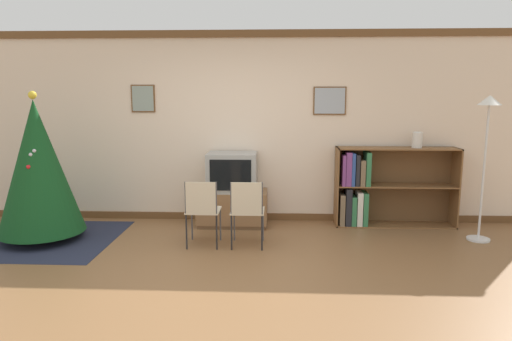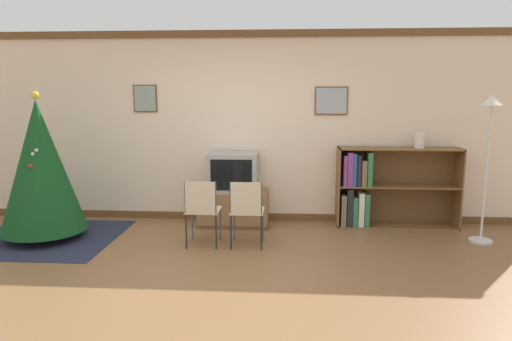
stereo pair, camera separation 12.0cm
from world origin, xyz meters
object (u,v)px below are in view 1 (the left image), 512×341
christmas_tree (38,167)px  standing_lamp (487,130)px  television (232,172)px  folding_chair_left (202,209)px  tv_console (233,208)px  bookshelf (373,188)px  vase (417,140)px  folding_chair_right (247,209)px

christmas_tree → standing_lamp: christmas_tree is taller
television → folding_chair_left: 1.03m
standing_lamp → tv_console: bearing=170.4°
bookshelf → vase: size_ratio=7.55×
standing_lamp → christmas_tree: bearing=-177.6°
tv_console → television: 0.51m
television → vase: 2.58m
folding_chair_left → tv_console: bearing=74.3°
tv_console → vase: size_ratio=4.42×
christmas_tree → tv_console: (2.34, 0.77, -0.68)m
television → bookshelf: bookshelf is taller
tv_console → christmas_tree: bearing=-161.9°
vase → tv_console: bearing=-177.8°
tv_console → standing_lamp: standing_lamp is taller
christmas_tree → folding_chair_right: (2.61, -0.19, -0.46)m
television → folding_chair_left: size_ratio=0.83×
tv_console → folding_chair_left: (-0.27, -0.95, 0.23)m
christmas_tree → television: christmas_tree is taller
christmas_tree → tv_console: 2.55m
tv_console → vase: (2.53, 0.10, 0.96)m
folding_chair_right → vase: vase is taller
folding_chair_left → bookshelf: (2.23, 1.05, 0.06)m
folding_chair_right → standing_lamp: size_ratio=0.45×
folding_chair_left → bookshelf: bearing=25.2°
folding_chair_right → vase: 2.61m
tv_console → bookshelf: bearing=2.7°
folding_chair_left → folding_chair_right: 0.54m
folding_chair_right → standing_lamp: 3.08m
tv_console → standing_lamp: 3.42m
standing_lamp → bookshelf: bearing=152.6°
television → bookshelf: (1.96, 0.10, -0.23)m
television → folding_chair_left: bearing=-105.7°
folding_chair_left → folding_chair_right: (0.54, 0.00, 0.00)m
christmas_tree → folding_chair_left: christmas_tree is taller
christmas_tree → folding_chair_left: size_ratio=2.27×
christmas_tree → bookshelf: (4.30, 0.86, -0.40)m
tv_console → standing_lamp: size_ratio=0.53×
christmas_tree → folding_chair_right: size_ratio=2.27×
folding_chair_left → vase: vase is taller
christmas_tree → television: bearing=18.1°
television → folding_chair_right: 1.03m
television → bookshelf: 1.98m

